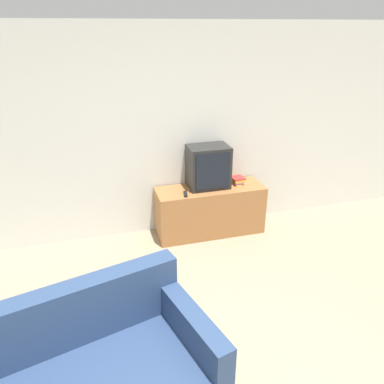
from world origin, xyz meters
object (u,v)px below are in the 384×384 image
at_px(television, 208,167).
at_px(remote_on_stand, 185,194).
at_px(book_stack, 238,180).
at_px(tv_stand, 210,210).

xyz_separation_m(television, remote_on_stand, (-0.35, -0.18, -0.26)).
bearing_deg(television, book_stack, -1.25).
height_order(tv_stand, remote_on_stand, remote_on_stand).
height_order(television, remote_on_stand, television).
bearing_deg(remote_on_stand, tv_stand, 18.73).
bearing_deg(tv_stand, book_stack, 6.80).
relative_size(television, remote_on_stand, 3.48).
xyz_separation_m(tv_stand, book_stack, (0.39, 0.05, 0.36)).
bearing_deg(remote_on_stand, television, 27.11).
bearing_deg(book_stack, tv_stand, -173.20).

